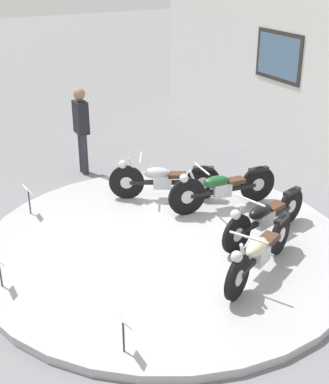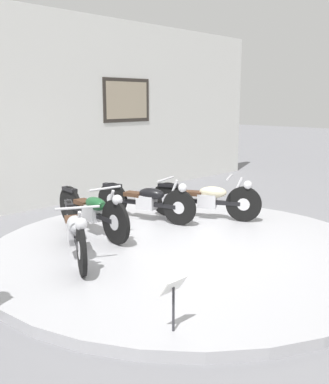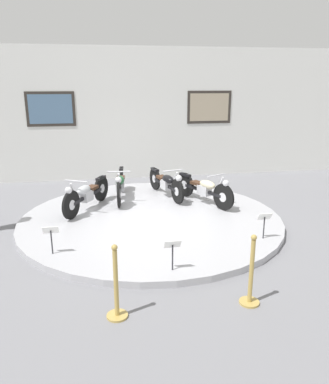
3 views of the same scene
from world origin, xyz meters
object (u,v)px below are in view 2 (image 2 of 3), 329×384
motorcycle_black (147,200)px  info_placard_front_left (173,293)px  motorcycle_cream (207,198)px  motorcycle_silver (75,230)px  motorcycle_green (92,210)px

motorcycle_black → info_placard_front_left: motorcycle_black is taller
motorcycle_cream → info_placard_front_left: size_ratio=3.45×
info_placard_front_left → motorcycle_silver: bearing=76.9°
motorcycle_silver → motorcycle_black: bearing=19.4°
motorcycle_cream → info_placard_front_left: motorcycle_cream is taller
motorcycle_black → info_placard_front_left: 3.86m
motorcycle_silver → motorcycle_black: motorcycle_silver is taller
motorcycle_silver → motorcycle_green: (0.81, 0.70, 0.01)m
motorcycle_green → motorcycle_black: 1.16m
motorcycle_cream → info_placard_front_left: 3.99m
motorcycle_silver → motorcycle_black: (1.98, 0.70, -0.01)m
motorcycle_silver → info_placard_front_left: (-0.52, -2.24, -0.01)m
motorcycle_green → info_placard_front_left: bearing=-114.4°
motorcycle_green → motorcycle_black: (1.16, -0.00, -0.02)m
motorcycle_silver → info_placard_front_left: motorcycle_silver is taller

